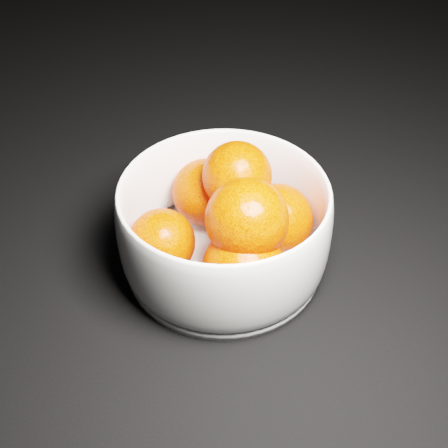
% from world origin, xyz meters
% --- Properties ---
extents(bowl, '(0.21, 0.21, 0.10)m').
position_xyz_m(bowl, '(-0.25, -0.25, 0.05)').
color(bowl, silver).
rests_on(bowl, ground).
extents(orange_pile, '(0.17, 0.17, 0.12)m').
position_xyz_m(orange_pile, '(-0.24, -0.25, 0.06)').
color(orange_pile, '#E93306').
rests_on(orange_pile, bowl).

